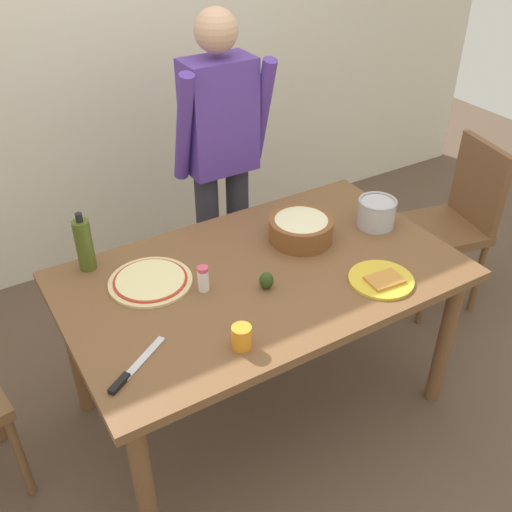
{
  "coord_description": "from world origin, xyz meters",
  "views": [
    {
      "loc": [
        -1.02,
        -1.64,
        2.16
      ],
      "look_at": [
        0.0,
        0.05,
        0.81
      ],
      "focal_mm": 41.2,
      "sensor_mm": 36.0,
      "label": 1
    }
  ],
  "objects_px": {
    "person_cook": "(221,152)",
    "plate_with_slice": "(382,280)",
    "avocado": "(266,280)",
    "cup_orange": "(242,337)",
    "olive_oil_bottle": "(84,244)",
    "chef_knife": "(131,371)",
    "popcorn_bowl": "(301,227)",
    "salt_shaker": "(203,279)",
    "steel_pot": "(376,212)",
    "chair_wooden_right": "(455,217)",
    "pizza_raw_on_board": "(150,281)",
    "dining_table": "(262,290)"
  },
  "relations": [
    {
      "from": "popcorn_bowl",
      "to": "person_cook",
      "type": "bearing_deg",
      "value": 94.52
    },
    {
      "from": "popcorn_bowl",
      "to": "avocado",
      "type": "relative_size",
      "value": 4.0
    },
    {
      "from": "person_cook",
      "to": "salt_shaker",
      "type": "relative_size",
      "value": 15.28
    },
    {
      "from": "olive_oil_bottle",
      "to": "cup_orange",
      "type": "height_order",
      "value": "olive_oil_bottle"
    },
    {
      "from": "cup_orange",
      "to": "person_cook",
      "type": "bearing_deg",
      "value": 64.82
    },
    {
      "from": "person_cook",
      "to": "olive_oil_bottle",
      "type": "xyz_separation_m",
      "value": [
        -0.82,
        -0.36,
        -0.07
      ]
    },
    {
      "from": "popcorn_bowl",
      "to": "chef_knife",
      "type": "relative_size",
      "value": 1.09
    },
    {
      "from": "steel_pot",
      "to": "cup_orange",
      "type": "distance_m",
      "value": 1.0
    },
    {
      "from": "popcorn_bowl",
      "to": "salt_shaker",
      "type": "height_order",
      "value": "popcorn_bowl"
    },
    {
      "from": "avocado",
      "to": "chair_wooden_right",
      "type": "bearing_deg",
      "value": 10.14
    },
    {
      "from": "salt_shaker",
      "to": "cup_orange",
      "type": "bearing_deg",
      "value": -95.4
    },
    {
      "from": "olive_oil_bottle",
      "to": "salt_shaker",
      "type": "xyz_separation_m",
      "value": [
        0.34,
        -0.38,
        -0.06
      ]
    },
    {
      "from": "steel_pot",
      "to": "salt_shaker",
      "type": "height_order",
      "value": "steel_pot"
    },
    {
      "from": "dining_table",
      "to": "plate_with_slice",
      "type": "height_order",
      "value": "plate_with_slice"
    },
    {
      "from": "salt_shaker",
      "to": "dining_table",
      "type": "bearing_deg",
      "value": -4.5
    },
    {
      "from": "olive_oil_bottle",
      "to": "steel_pot",
      "type": "height_order",
      "value": "olive_oil_bottle"
    },
    {
      "from": "chair_wooden_right",
      "to": "chef_knife",
      "type": "distance_m",
      "value": 2.03
    },
    {
      "from": "person_cook",
      "to": "chair_wooden_right",
      "type": "distance_m",
      "value": 1.32
    },
    {
      "from": "popcorn_bowl",
      "to": "chair_wooden_right",
      "type": "bearing_deg",
      "value": 1.32
    },
    {
      "from": "chair_wooden_right",
      "to": "pizza_raw_on_board",
      "type": "xyz_separation_m",
      "value": [
        -1.74,
        0.02,
        0.23
      ]
    },
    {
      "from": "person_cook",
      "to": "pizza_raw_on_board",
      "type": "bearing_deg",
      "value": -137.37
    },
    {
      "from": "plate_with_slice",
      "to": "olive_oil_bottle",
      "type": "bearing_deg",
      "value": 144.29
    },
    {
      "from": "chair_wooden_right",
      "to": "steel_pot",
      "type": "distance_m",
      "value": 0.75
    },
    {
      "from": "chair_wooden_right",
      "to": "avocado",
      "type": "height_order",
      "value": "chair_wooden_right"
    },
    {
      "from": "chair_wooden_right",
      "to": "olive_oil_bottle",
      "type": "distance_m",
      "value": 1.96
    },
    {
      "from": "plate_with_slice",
      "to": "steel_pot",
      "type": "distance_m",
      "value": 0.44
    },
    {
      "from": "person_cook",
      "to": "cup_orange",
      "type": "distance_m",
      "value": 1.21
    },
    {
      "from": "popcorn_bowl",
      "to": "steel_pot",
      "type": "xyz_separation_m",
      "value": [
        0.36,
        -0.08,
        0.0
      ]
    },
    {
      "from": "plate_with_slice",
      "to": "popcorn_bowl",
      "type": "distance_m",
      "value": 0.44
    },
    {
      "from": "steel_pot",
      "to": "avocado",
      "type": "distance_m",
      "value": 0.69
    },
    {
      "from": "salt_shaker",
      "to": "avocado",
      "type": "xyz_separation_m",
      "value": [
        0.22,
        -0.12,
        -0.02
      ]
    },
    {
      "from": "olive_oil_bottle",
      "to": "pizza_raw_on_board",
      "type": "bearing_deg",
      "value": -52.42
    },
    {
      "from": "person_cook",
      "to": "plate_with_slice",
      "type": "relative_size",
      "value": 6.23
    },
    {
      "from": "pizza_raw_on_board",
      "to": "popcorn_bowl",
      "type": "relative_size",
      "value": 1.19
    },
    {
      "from": "steel_pot",
      "to": "salt_shaker",
      "type": "distance_m",
      "value": 0.89
    },
    {
      "from": "person_cook",
      "to": "avocado",
      "type": "bearing_deg",
      "value": -107.21
    },
    {
      "from": "dining_table",
      "to": "salt_shaker",
      "type": "xyz_separation_m",
      "value": [
        -0.26,
        0.02,
        0.14
      ]
    },
    {
      "from": "person_cook",
      "to": "chef_knife",
      "type": "relative_size",
      "value": 6.3
    },
    {
      "from": "person_cook",
      "to": "plate_with_slice",
      "type": "bearing_deg",
      "value": -81.93
    },
    {
      "from": "person_cook",
      "to": "cup_orange",
      "type": "bearing_deg",
      "value": -115.18
    },
    {
      "from": "person_cook",
      "to": "olive_oil_bottle",
      "type": "distance_m",
      "value": 0.89
    },
    {
      "from": "popcorn_bowl",
      "to": "cup_orange",
      "type": "xyz_separation_m",
      "value": [
        -0.56,
        -0.46,
        -0.02
      ]
    },
    {
      "from": "popcorn_bowl",
      "to": "chef_knife",
      "type": "xyz_separation_m",
      "value": [
        -0.93,
        -0.38,
        -0.05
      ]
    },
    {
      "from": "steel_pot",
      "to": "salt_shaker",
      "type": "relative_size",
      "value": 1.64
    },
    {
      "from": "olive_oil_bottle",
      "to": "chef_knife",
      "type": "height_order",
      "value": "olive_oil_bottle"
    },
    {
      "from": "dining_table",
      "to": "salt_shaker",
      "type": "relative_size",
      "value": 15.09
    },
    {
      "from": "steel_pot",
      "to": "plate_with_slice",
      "type": "bearing_deg",
      "value": -127.2
    },
    {
      "from": "cup_orange",
      "to": "salt_shaker",
      "type": "distance_m",
      "value": 0.35
    },
    {
      "from": "salt_shaker",
      "to": "avocado",
      "type": "distance_m",
      "value": 0.24
    },
    {
      "from": "person_cook",
      "to": "salt_shaker",
      "type": "height_order",
      "value": "person_cook"
    }
  ]
}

